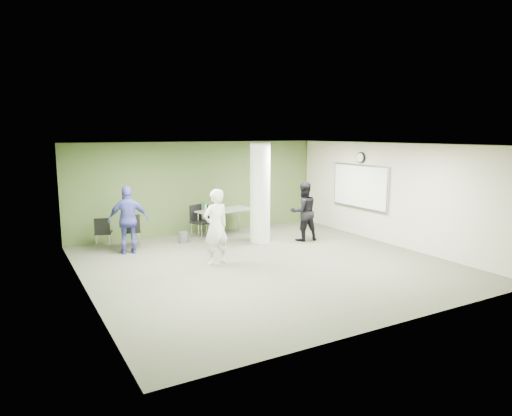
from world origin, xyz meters
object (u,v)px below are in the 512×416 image
folding_table (224,211)px  man_blue (128,220)px  chair_back_left (103,230)px  woman_white (216,227)px  man_black (304,212)px

folding_table → man_blue: 3.06m
chair_back_left → man_blue: bearing=138.7°
chair_back_left → woman_white: (2.03, -2.83, 0.40)m
chair_back_left → folding_table: bearing=-164.5°
folding_table → man_blue: man_blue is taller
chair_back_left → man_blue: size_ratio=0.48×
folding_table → man_black: size_ratio=1.08×
woman_white → man_blue: size_ratio=1.03×
chair_back_left → woman_white: size_ratio=0.47×
folding_table → man_black: bearing=-55.0°
chair_back_left → man_black: bearing=179.6°
chair_back_left → man_blue: 1.05m
woman_white → man_black: size_ratio=1.06×
woman_white → man_blue: 2.51m
chair_back_left → man_black: man_black is taller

